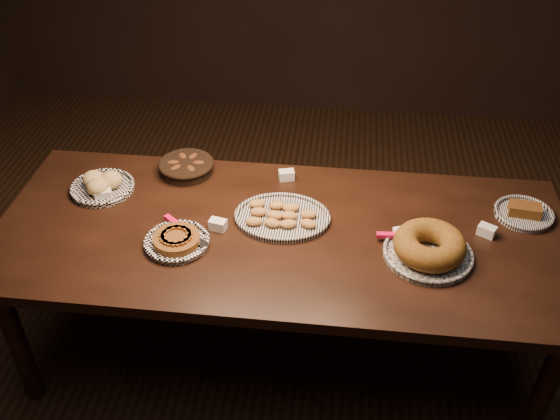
# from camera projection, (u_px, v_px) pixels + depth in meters

# --- Properties ---
(ground) EXTENTS (5.00, 5.00, 0.00)m
(ground) POSITION_uv_depth(u_px,v_px,m) (281.00, 349.00, 3.05)
(ground) COLOR black
(ground) RESTS_ON ground
(buffet_table) EXTENTS (2.40, 1.00, 0.75)m
(buffet_table) POSITION_uv_depth(u_px,v_px,m) (281.00, 244.00, 2.64)
(buffet_table) COLOR black
(buffet_table) RESTS_ON ground
(apple_tart_plate) EXTENTS (0.27, 0.28, 0.05)m
(apple_tart_plate) POSITION_uv_depth(u_px,v_px,m) (177.00, 240.00, 2.51)
(apple_tart_plate) COLOR white
(apple_tart_plate) RESTS_ON buffet_table
(madeleine_platter) EXTENTS (0.40, 0.33, 0.05)m
(madeleine_platter) POSITION_uv_depth(u_px,v_px,m) (282.00, 216.00, 2.64)
(madeleine_platter) COLOR black
(madeleine_platter) RESTS_ON buffet_table
(bundt_cake_plate) EXTENTS (0.38, 0.36, 0.11)m
(bundt_cake_plate) POSITION_uv_depth(u_px,v_px,m) (429.00, 247.00, 2.44)
(bundt_cake_plate) COLOR black
(bundt_cake_plate) RESTS_ON buffet_table
(croissant_basket) EXTENTS (0.26, 0.26, 0.06)m
(croissant_basket) POSITION_uv_depth(u_px,v_px,m) (186.00, 166.00, 2.91)
(croissant_basket) COLOR black
(croissant_basket) RESTS_ON buffet_table
(bread_roll_plate) EXTENTS (0.29, 0.29, 0.09)m
(bread_roll_plate) POSITION_uv_depth(u_px,v_px,m) (102.00, 185.00, 2.80)
(bread_roll_plate) COLOR white
(bread_roll_plate) RESTS_ON buffet_table
(loaf_plate) EXTENTS (0.25, 0.25, 0.06)m
(loaf_plate) POSITION_uv_depth(u_px,v_px,m) (524.00, 213.00, 2.66)
(loaf_plate) COLOR black
(loaf_plate) RESTS_ON buffet_table
(tent_cards) EXTENTS (1.73, 0.46, 0.04)m
(tent_cards) POSITION_uv_depth(u_px,v_px,m) (296.00, 211.00, 2.67)
(tent_cards) COLOR white
(tent_cards) RESTS_ON buffet_table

